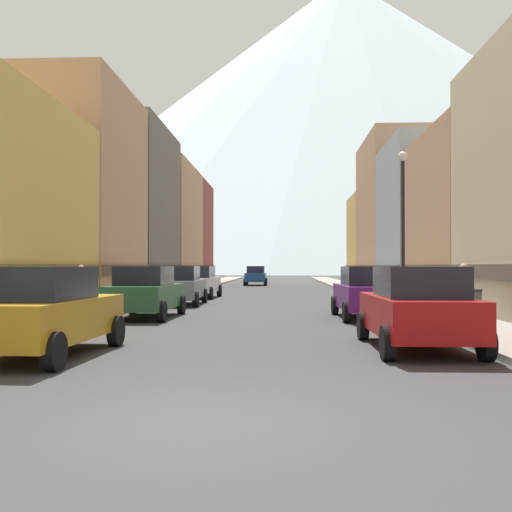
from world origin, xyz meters
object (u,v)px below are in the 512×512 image
object	(u,v)px
car_right_0	(417,308)
car_driving_0	(256,276)
car_left_1	(146,292)
car_right_1	(367,292)
car_left_0	(43,311)
pedestrian_1	(464,295)
trash_bin_right	(472,306)
car_left_3	(199,282)
potted_plant_0	(93,294)
car_left_2	(180,285)
potted_plant_1	(56,297)
pedestrian_0	(81,290)
streetlamp_right	(403,206)

from	to	relation	value
car_right_0	car_driving_0	bearing A→B (deg)	97.09
car_left_1	car_right_1	xyz separation A→B (m)	(7.60, 0.07, 0.00)
car_left_0	pedestrian_1	distance (m)	11.91
car_driving_0	trash_bin_right	distance (m)	39.61
car_left_1	car_driving_0	xyz separation A→B (m)	(2.20, 35.77, 0.00)
car_left_3	car_left_1	bearing A→B (deg)	-90.00
car_right_1	potted_plant_0	size ratio (longest dim) A/B	5.22
car_right_1	pedestrian_1	world-z (taller)	pedestrian_1
car_left_2	car_right_0	size ratio (longest dim) A/B	1.00
car_left_0	car_left_1	distance (m)	9.02
car_right_0	pedestrian_1	world-z (taller)	pedestrian_1
car_left_1	pedestrian_1	world-z (taller)	pedestrian_1
car_left_3	car_left_2	bearing A→B (deg)	-89.97
car_driving_0	potted_plant_1	world-z (taller)	car_driving_0
pedestrian_0	streetlamp_right	xyz separation A→B (m)	(11.60, 1.22, 3.06)
car_left_2	streetlamp_right	size ratio (longest dim) A/B	0.75
car_left_3	trash_bin_right	xyz separation A→B (m)	(10.15, -16.25, -0.26)
car_driving_0	pedestrian_0	xyz separation A→B (m)	(-4.65, -35.20, 0.03)
car_right_0	potted_plant_0	distance (m)	16.11
car_right_0	car_right_1	distance (m)	7.70
pedestrian_0	car_left_3	bearing A→B (deg)	79.04
car_right_0	pedestrian_0	xyz separation A→B (m)	(-10.05, 8.20, 0.03)
car_left_2	car_right_1	size ratio (longest dim) A/B	0.99
potted_plant_0	potted_plant_1	size ratio (longest dim) A/B	0.86
car_left_1	car_driving_0	size ratio (longest dim) A/B	1.01
car_driving_0	trash_bin_right	world-z (taller)	car_driving_0
car_left_1	car_left_3	bearing A→B (deg)	90.00
pedestrian_1	car_left_0	bearing A→B (deg)	-147.58
car_left_1	pedestrian_0	world-z (taller)	pedestrian_0
car_left_1	car_left_3	distance (m)	13.21
car_left_3	car_driving_0	bearing A→B (deg)	84.42
car_left_1	car_left_2	size ratio (longest dim) A/B	1.00
car_left_2	car_driving_0	world-z (taller)	same
car_left_3	pedestrian_0	xyz separation A→B (m)	(-2.45, -12.64, 0.03)
pedestrian_0	potted_plant_0	bearing A→B (deg)	101.30
car_driving_0	pedestrian_0	bearing A→B (deg)	-97.53
car_right_1	trash_bin_right	xyz separation A→B (m)	(2.55, -3.10, -0.26)
car_right_0	car_right_1	size ratio (longest dim) A/B	0.99
car_right_1	streetlamp_right	xyz separation A→B (m)	(1.55, 1.72, 3.09)
car_left_0	streetlamp_right	size ratio (longest dim) A/B	0.76
car_driving_0	pedestrian_1	size ratio (longest dim) A/B	2.57
car_left_0	streetlamp_right	bearing A→B (deg)	49.75
car_left_3	potted_plant_1	xyz separation A→B (m)	(-3.20, -13.05, -0.20)
car_left_2	potted_plant_0	xyz separation A→B (m)	(-3.20, -2.73, -0.29)
potted_plant_0	streetlamp_right	bearing A→B (deg)	-11.57
potted_plant_1	car_right_1	bearing A→B (deg)	-0.49
car_left_0	trash_bin_right	bearing A→B (deg)	30.52
potted_plant_0	streetlamp_right	xyz separation A→B (m)	(12.35, -2.53, 3.37)
streetlamp_right	pedestrian_0	bearing A→B (deg)	-173.98
car_left_1	potted_plant_0	world-z (taller)	car_left_1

